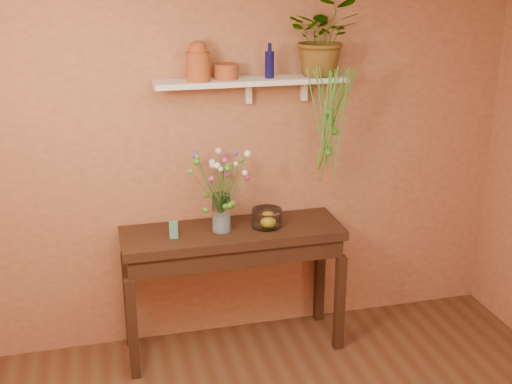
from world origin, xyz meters
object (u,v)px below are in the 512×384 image
object	(u,v)px
glass_vase	(221,216)
glass_bowl	(267,219)
terracotta_jug	(198,62)
sideboard	(233,247)
bouquet	(220,175)
spider_plant	(323,37)
blue_bottle	(270,64)

from	to	relation	value
glass_vase	glass_bowl	bearing A→B (deg)	0.69
glass_vase	terracotta_jug	bearing A→B (deg)	130.09
sideboard	terracotta_jug	xyz separation A→B (m)	(-0.19, 0.11, 1.27)
sideboard	bouquet	xyz separation A→B (m)	(-0.08, -0.02, 0.54)
spider_plant	glass_vase	distance (m)	1.38
glass_vase	blue_bottle	bearing A→B (deg)	20.34
spider_plant	glass_bowl	size ratio (longest dim) A/B	2.47
glass_vase	spider_plant	bearing A→B (deg)	10.67
sideboard	bouquet	world-z (taller)	bouquet
terracotta_jug	blue_bottle	size ratio (longest dim) A/B	1.13
spider_plant	glass_bowl	bearing A→B (deg)	-162.09
sideboard	glass_bowl	bearing A→B (deg)	-2.78
sideboard	spider_plant	distance (m)	1.56
sideboard	glass_bowl	distance (m)	0.31
spider_plant	glass_vase	world-z (taller)	spider_plant
terracotta_jug	bouquet	world-z (taller)	terracotta_jug
terracotta_jug	spider_plant	xyz separation A→B (m)	(0.85, 0.01, 0.14)
sideboard	blue_bottle	world-z (taller)	blue_bottle
sideboard	blue_bottle	distance (m)	1.28
sideboard	terracotta_jug	bearing A→B (deg)	148.68
glass_vase	glass_bowl	world-z (taller)	glass_vase
blue_bottle	spider_plant	xyz separation A→B (m)	(0.37, 0.00, 0.17)
terracotta_jug	sideboard	bearing A→B (deg)	-31.32
terracotta_jug	glass_vase	world-z (taller)	terracotta_jug
terracotta_jug	glass_vase	bearing A→B (deg)	-49.91
sideboard	glass_vase	xyz separation A→B (m)	(-0.08, -0.02, 0.25)
spider_plant	bouquet	distance (m)	1.15
glass_vase	bouquet	distance (m)	0.29
bouquet	glass_bowl	size ratio (longest dim) A/B	2.25
sideboard	bouquet	distance (m)	0.55
blue_bottle	spider_plant	distance (m)	0.41
bouquet	blue_bottle	bearing A→B (deg)	20.71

